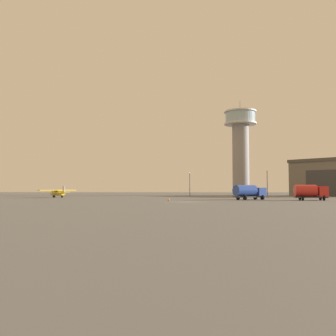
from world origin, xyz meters
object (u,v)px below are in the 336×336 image
Objects in this scene: airplane_yellow at (58,192)px; traffic_cone_near_left at (169,199)px; truck_fuel_tanker_blue at (249,192)px; light_post_west at (190,182)px; light_post_east at (267,181)px; control_tower at (241,143)px; truck_fuel_tanker_red at (310,192)px.

airplane_yellow is 11.83× the size of traffic_cone_near_left.
light_post_west reaches higher than truck_fuel_tanker_blue.
light_post_west is 24.09m from light_post_east.
airplane_yellow is at bearing -140.16° from control_tower.
light_post_west is at bearing 75.64° from truck_fuel_tanker_blue.
traffic_cone_near_left is (-27.00, -46.10, -4.51)m from light_post_east.
light_post_east is (-0.32, 41.60, 3.14)m from truck_fuel_tanker_red.
truck_fuel_tanker_blue is at bearing -72.39° from light_post_west.
truck_fuel_tanker_blue is 0.90× the size of light_post_east.
light_post_east reaches higher than truck_fuel_tanker_blue.
truck_fuel_tanker_blue is 42.87m from light_post_west.
truck_fuel_tanker_blue is 10.47× the size of traffic_cone_near_left.
traffic_cone_near_left is at bearing -173.23° from airplane_yellow.
truck_fuel_tanker_red is 0.81× the size of light_post_west.
control_tower is 4.84× the size of truck_fuel_tanker_blue.
airplane_yellow is at bearing 129.84° from truck_fuel_tanker_blue.
truck_fuel_tanker_blue is 39.99m from light_post_east.
light_post_east is at bearing -114.23° from airplane_yellow.
light_post_east is (5.59, -20.20, -14.17)m from control_tower.
traffic_cone_near_left is at bearing -93.58° from light_post_west.
control_tower is at bearing 105.46° from light_post_east.
light_post_west is (33.47, 25.52, 3.20)m from airplane_yellow.
traffic_cone_near_left is (-21.41, -66.30, -18.68)m from control_tower.
airplane_yellow is 1.08× the size of light_post_west.
truck_fuel_tanker_red is 27.73m from traffic_cone_near_left.
light_post_west reaches higher than airplane_yellow.
truck_fuel_tanker_red reaches higher than traffic_cone_near_left.
light_post_east is 11.70× the size of traffic_cone_near_left.
truck_fuel_tanker_blue is 0.96× the size of light_post_west.
airplane_yellow is at bearing -142.68° from light_post_west.
airplane_yellow reaches higher than traffic_cone_near_left.
truck_fuel_tanker_red reaches higher than airplane_yellow.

